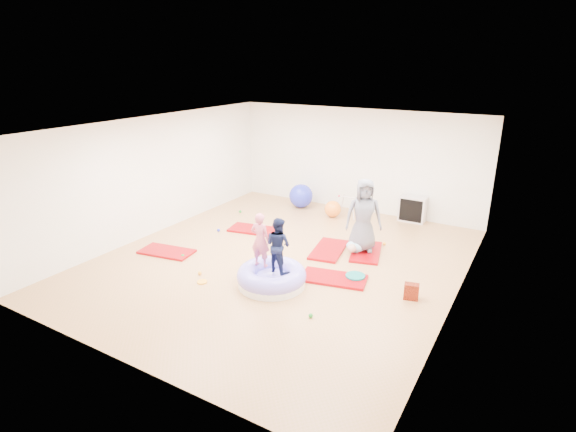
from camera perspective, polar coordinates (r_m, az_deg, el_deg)
The scene contains 19 objects.
room at distance 9.02m, azimuth -0.96°, elevation 2.46°, with size 7.01×8.01×2.81m.
gym_mat_front_left at distance 10.22m, azimuth -15.15°, elevation -4.39°, with size 1.17×0.59×0.05m, color #9E0011.
gym_mat_mid_left at distance 11.15m, azimuth -4.31°, elevation -1.73°, with size 1.22×0.61×0.05m, color #9E0011.
gym_mat_center_back at distance 10.00m, azimuth 5.20°, elevation -4.29°, with size 1.25×0.62×0.05m, color #9E0011.
gym_mat_right at distance 8.76m, azimuth 5.83°, elevation -7.87°, with size 1.24×0.62×0.05m, color #9E0011.
gym_mat_rear_right at distance 10.01m, azimuth 9.88°, elevation -4.50°, with size 1.21×0.60×0.05m, color #9E0011.
inflatable_cushion at distance 8.47m, azimuth -2.09°, elevation -7.77°, with size 1.31×1.31×0.41m.
child_pink at distance 8.31m, azimuth -3.55°, elevation -2.72°, with size 0.38×0.25×1.05m, color #D15D77.
child_navy at distance 8.09m, azimuth -1.25°, elevation -3.38°, with size 0.50×0.39×1.03m, color #0E1434.
adult_caregiver at distance 9.74m, azimuth 9.58°, elevation 0.08°, with size 0.78×0.51×1.60m, color slate.
infant at distance 9.84m, azimuth 8.43°, elevation -3.90°, with size 0.40×0.41×0.24m.
ball_pit_balls at distance 9.95m, azimuth -0.61°, elevation -4.25°, with size 4.27×3.82×0.08m.
exercise_ball_blue at distance 12.79m, azimuth 1.66°, elevation 2.57°, with size 0.67×0.67×0.67m, color #232DCF.
exercise_ball_orange at distance 12.08m, azimuth 5.71°, elevation 0.90°, with size 0.45×0.45×0.45m, color orange.
infant_play_gym at distance 12.18m, azimuth 7.58°, elevation 1.64°, with size 0.70×0.66×0.53m.
cube_shelf at distance 12.08m, azimuth 15.51°, elevation 0.85°, with size 0.67×0.33×0.67m.
balance_disc at distance 8.83m, azimuth 8.54°, elevation -7.67°, with size 0.38×0.38×0.08m, color #0E7973.
backpack at distance 8.29m, azimuth 15.39°, elevation -9.24°, with size 0.26×0.16×0.29m, color red.
yellow_toy at distance 8.76m, azimuth -10.85°, elevation -8.22°, with size 0.19×0.19×0.03m, color #FFA921.
Camera 1 is at (4.49, -7.38, 4.01)m, focal length 28.00 mm.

